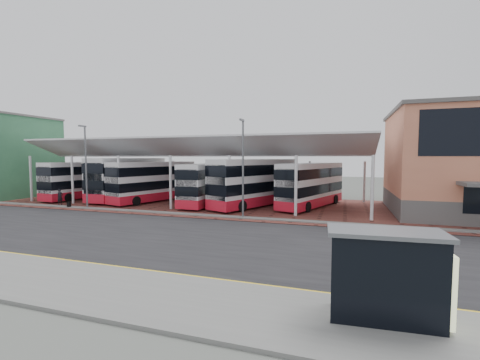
% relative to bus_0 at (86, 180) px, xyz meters
% --- Properties ---
extents(ground, '(140.00, 140.00, 0.00)m').
position_rel_bus_0_xyz_m(ground, '(20.23, -12.69, -2.25)').
color(ground, '#4E524C').
extents(road, '(120.00, 14.00, 0.02)m').
position_rel_bus_0_xyz_m(road, '(20.23, -13.69, -2.24)').
color(road, black).
rests_on(road, ground).
extents(forecourt, '(72.00, 16.00, 0.06)m').
position_rel_bus_0_xyz_m(forecourt, '(22.23, 0.31, -2.22)').
color(forecourt, brown).
rests_on(forecourt, ground).
extents(sidewalk, '(120.00, 4.00, 0.14)m').
position_rel_bus_0_xyz_m(sidewalk, '(20.23, -21.69, -2.18)').
color(sidewalk, '#616260').
rests_on(sidewalk, ground).
extents(north_kerb, '(120.00, 0.80, 0.14)m').
position_rel_bus_0_xyz_m(north_kerb, '(20.23, -6.49, -2.18)').
color(north_kerb, '#616260').
rests_on(north_kerb, ground).
extents(yellow_line_near, '(120.00, 0.12, 0.01)m').
position_rel_bus_0_xyz_m(yellow_line_near, '(20.23, -19.69, -2.22)').
color(yellow_line_near, yellow).
rests_on(yellow_line_near, road).
extents(yellow_line_far, '(120.00, 0.12, 0.01)m').
position_rel_bus_0_xyz_m(yellow_line_far, '(20.23, -19.39, -2.22)').
color(yellow_line_far, yellow).
rests_on(yellow_line_far, road).
extents(canopy, '(37.00, 11.63, 7.07)m').
position_rel_bus_0_xyz_m(canopy, '(14.23, 1.25, 3.55)').
color(canopy, silver).
rests_on(canopy, ground).
extents(shop_green, '(6.40, 10.20, 10.22)m').
position_rel_bus_0_xyz_m(shop_green, '(-9.77, -1.72, 2.87)').
color(shop_green, '#36704A').
rests_on(shop_green, ground).
extents(lamp_west, '(0.16, 0.90, 8.07)m').
position_rel_bus_0_xyz_m(lamp_west, '(6.23, -6.41, 2.11)').
color(lamp_west, slate).
rests_on(lamp_west, ground).
extents(lamp_east, '(0.16, 0.90, 8.07)m').
position_rel_bus_0_xyz_m(lamp_east, '(22.23, -6.41, 2.11)').
color(lamp_east, slate).
rests_on(lamp_east, ground).
extents(bus_0, '(3.61, 10.88, 4.40)m').
position_rel_bus_0_xyz_m(bus_0, '(0.00, 0.00, 0.00)').
color(bus_0, white).
rests_on(bus_0, forecourt).
extents(bus_1, '(2.99, 11.84, 4.88)m').
position_rel_bus_0_xyz_m(bus_1, '(5.52, 1.04, 0.24)').
color(bus_1, white).
rests_on(bus_1, forecourt).
extents(bus_2, '(5.38, 11.09, 4.46)m').
position_rel_bus_0_xyz_m(bus_2, '(9.57, 0.09, 0.03)').
color(bus_2, white).
rests_on(bus_2, forecourt).
extents(bus_3, '(2.67, 10.44, 4.30)m').
position_rel_bus_0_xyz_m(bus_3, '(16.43, 0.02, -0.05)').
color(bus_3, white).
rests_on(bus_3, forecourt).
extents(bus_4, '(7.02, 11.70, 4.77)m').
position_rel_bus_0_xyz_m(bus_4, '(21.56, 0.11, 0.19)').
color(bus_4, white).
rests_on(bus_4, forecourt).
extents(bus_5, '(5.78, 10.85, 4.38)m').
position_rel_bus_0_xyz_m(bus_5, '(26.98, 1.43, -0.01)').
color(bus_5, white).
rests_on(bus_5, forecourt).
extents(pedestrian, '(0.45, 0.64, 1.67)m').
position_rel_bus_0_xyz_m(pedestrian, '(1.80, -5.46, -1.35)').
color(pedestrian, black).
rests_on(pedestrian, forecourt).
extents(suitcase, '(0.33, 0.24, 0.57)m').
position_rel_bus_0_xyz_m(suitcase, '(4.24, -6.69, -1.90)').
color(suitcase, black).
rests_on(suitcase, forecourt).
extents(bus_shelter, '(3.48, 1.78, 2.71)m').
position_rel_bus_0_xyz_m(bus_shelter, '(31.64, -21.30, -0.42)').
color(bus_shelter, black).
rests_on(bus_shelter, sidewalk).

